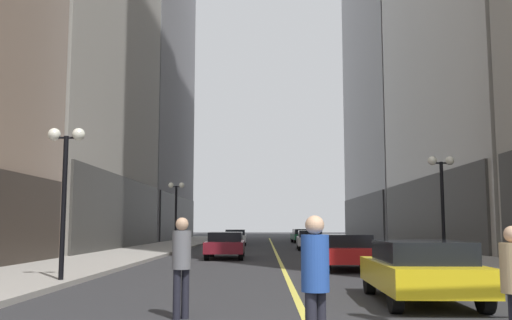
% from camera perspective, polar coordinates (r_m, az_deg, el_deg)
% --- Properties ---
extents(ground_plane, '(200.00, 200.00, 0.00)m').
position_cam_1_polar(ground_plane, '(40.23, 1.86, -8.98)').
color(ground_plane, '#2D2D30').
extents(sidewalk_left, '(4.50, 78.00, 0.15)m').
position_cam_1_polar(sidewalk_left, '(40.91, -9.91, -8.74)').
color(sidewalk_left, '#9E9991').
rests_on(sidewalk_left, ground).
extents(sidewalk_right, '(4.50, 78.00, 0.15)m').
position_cam_1_polar(sidewalk_right, '(41.21, 13.54, -8.64)').
color(sidewalk_right, '#9E9991').
rests_on(sidewalk_right, ground).
extents(lane_centre_stripe, '(0.16, 70.00, 0.01)m').
position_cam_1_polar(lane_centre_stripe, '(40.23, 1.86, -8.97)').
color(lane_centre_stripe, '#E5D64C').
rests_on(lane_centre_stripe, ground).
extents(car_yellow, '(2.02, 4.42, 1.32)m').
position_cam_1_polar(car_yellow, '(12.87, 16.20, -10.51)').
color(car_yellow, yellow).
rests_on(car_yellow, ground).
extents(car_red, '(2.01, 4.29, 1.32)m').
position_cam_1_polar(car_red, '(21.73, 9.03, -9.00)').
color(car_red, '#B21919').
rests_on(car_red, ground).
extents(car_maroon, '(1.93, 4.76, 1.32)m').
position_cam_1_polar(car_maroon, '(29.00, -3.08, -8.46)').
color(car_maroon, maroon).
rests_on(car_maroon, ground).
extents(car_silver, '(1.88, 4.79, 1.32)m').
position_cam_1_polar(car_silver, '(39.34, 5.44, -7.96)').
color(car_silver, '#B7B7BC').
rests_on(car_silver, ground).
extents(car_white, '(1.88, 4.62, 1.32)m').
position_cam_1_polar(car_white, '(47.43, -2.09, -7.75)').
color(car_white, silver).
rests_on(car_white, ground).
extents(car_green, '(1.93, 4.39, 1.32)m').
position_cam_1_polar(car_green, '(54.84, 4.59, -7.58)').
color(car_green, '#196038').
rests_on(car_green, ground).
extents(pedestrian_in_grey_suit, '(0.46, 0.46, 1.80)m').
position_cam_1_polar(pedestrian_in_grey_suit, '(10.38, -7.51, -9.86)').
color(pedestrian_in_grey_suit, black).
rests_on(pedestrian_in_grey_suit, ground).
extents(pedestrian_in_blue_hoodie, '(0.48, 0.48, 1.77)m').
position_cam_1_polar(pedestrian_in_blue_hoodie, '(6.98, 6.00, -11.61)').
color(pedestrian_in_blue_hoodie, black).
rests_on(pedestrian_in_blue_hoodie, ground).
extents(street_lamp_left_near, '(1.06, 0.36, 4.43)m').
position_cam_1_polar(street_lamp_left_near, '(16.97, -18.69, -0.84)').
color(street_lamp_left_near, black).
rests_on(street_lamp_left_near, ground).
extents(street_lamp_left_far, '(1.06, 0.36, 4.43)m').
position_cam_1_polar(street_lamp_left_far, '(36.90, -8.06, -4.07)').
color(street_lamp_left_far, black).
rests_on(street_lamp_left_far, ground).
extents(street_lamp_right_mid, '(1.06, 0.36, 4.43)m').
position_cam_1_polar(street_lamp_right_mid, '(23.84, 18.23, -2.43)').
color(street_lamp_right_mid, black).
rests_on(street_lamp_right_mid, ground).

